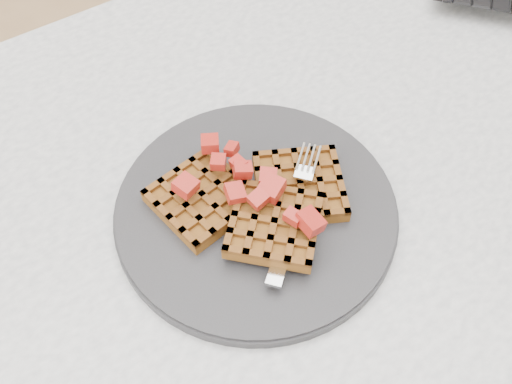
# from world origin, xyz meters

# --- Properties ---
(ground) EXTENTS (4.00, 4.00, 0.00)m
(ground) POSITION_xyz_m (0.00, 0.00, 0.00)
(ground) COLOR tan
(ground) RESTS_ON ground
(table) EXTENTS (1.20, 0.80, 0.75)m
(table) POSITION_xyz_m (0.00, 0.00, 0.64)
(table) COLOR silver
(table) RESTS_ON ground
(plate) EXTENTS (0.31, 0.31, 0.02)m
(plate) POSITION_xyz_m (-0.16, -0.04, 0.76)
(plate) COLOR black
(plate) RESTS_ON table
(waffles) EXTENTS (0.21, 0.19, 0.03)m
(waffles) POSITION_xyz_m (-0.16, -0.04, 0.78)
(waffles) COLOR brown
(waffles) RESTS_ON plate
(strawberry_pile) EXTENTS (0.15, 0.15, 0.02)m
(strawberry_pile) POSITION_xyz_m (-0.16, -0.04, 0.80)
(strawberry_pile) COLOR #870702
(strawberry_pile) RESTS_ON waffles
(fork) EXTENTS (0.15, 0.13, 0.02)m
(fork) POSITION_xyz_m (-0.13, -0.07, 0.77)
(fork) COLOR silver
(fork) RESTS_ON plate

